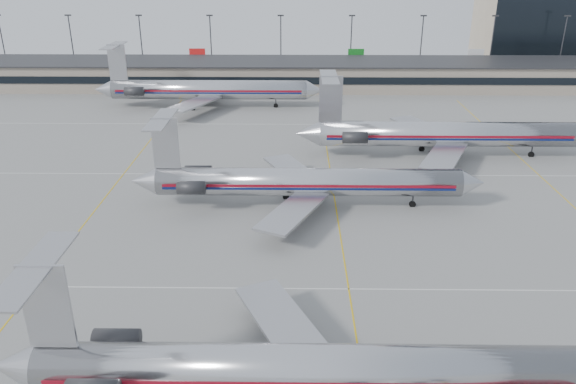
{
  "coord_description": "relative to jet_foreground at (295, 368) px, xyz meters",
  "views": [
    {
      "loc": [
        -5.16,
        -35.51,
        29.3
      ],
      "look_at": [
        -5.95,
        22.93,
        4.5
      ],
      "focal_mm": 35.0,
      "sensor_mm": 36.0,
      "label": 1
    }
  ],
  "objects": [
    {
      "name": "ground",
      "position": [
        5.09,
        5.0,
        -3.29
      ],
      "size": [
        260.0,
        260.0,
        0.0
      ],
      "primitive_type": "plane",
      "color": "gray",
      "rests_on": "ground"
    },
    {
      "name": "apron_markings",
      "position": [
        5.09,
        15.0,
        -3.28
      ],
      "size": [
        160.0,
        0.15,
        0.02
      ],
      "primitive_type": "cube",
      "color": "silver",
      "rests_on": "ground"
    },
    {
      "name": "terminal",
      "position": [
        5.09,
        102.98,
        -0.13
      ],
      "size": [
        162.0,
        17.0,
        6.25
      ],
      "color": "gray",
      "rests_on": "ground"
    },
    {
      "name": "light_mast_row",
      "position": [
        5.09,
        117.0,
        5.29
      ],
      "size": [
        163.6,
        0.4,
        15.28
      ],
      "color": "#38383D",
      "rests_on": "ground"
    },
    {
      "name": "distant_building",
      "position": [
        67.09,
        133.0,
        9.21
      ],
      "size": [
        30.0,
        20.0,
        25.0
      ],
      "primitive_type": "cube",
      "color": "tan",
      "rests_on": "ground"
    },
    {
      "name": "jet_foreground",
      "position": [
        0.0,
        0.0,
        0.0
      ],
      "size": [
        43.33,
        25.52,
        11.34
      ],
      "color": "silver",
      "rests_on": "ground"
    },
    {
      "name": "jet_second_row",
      "position": [
        0.66,
        34.02,
        0.05
      ],
      "size": [
        43.93,
        25.87,
        11.5
      ],
      "color": "silver",
      "rests_on": "ground"
    },
    {
      "name": "jet_third_row",
      "position": [
        22.46,
        53.27,
        0.41
      ],
      "size": [
        46.57,
        28.65,
        12.73
      ],
      "color": "silver",
      "rests_on": "ground"
    },
    {
      "name": "jet_back_row",
      "position": [
        -18.79,
        83.5,
        0.44
      ],
      "size": [
        47.02,
        28.92,
        12.86
      ],
      "color": "silver",
      "rests_on": "ground"
    }
  ]
}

